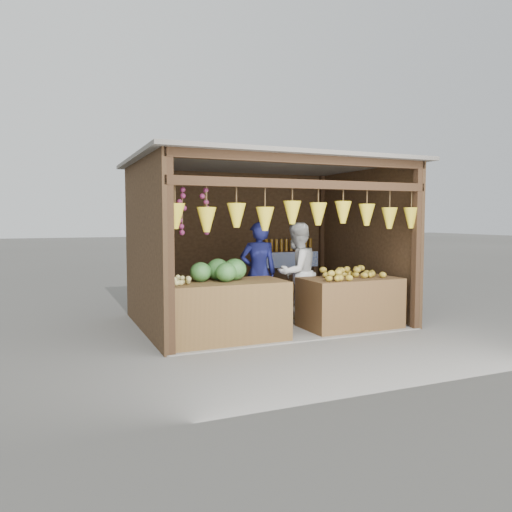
{
  "coord_description": "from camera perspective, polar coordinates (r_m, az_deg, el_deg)",
  "views": [
    {
      "loc": [
        -3.36,
        -7.55,
        1.73
      ],
      "look_at": [
        -0.2,
        -0.1,
        1.12
      ],
      "focal_mm": 35.0,
      "sensor_mm": 36.0,
      "label": 1
    }
  ],
  "objects": [
    {
      "name": "ground",
      "position": [
        8.45,
        0.97,
        -7.49
      ],
      "size": [
        80.0,
        80.0,
        0.0
      ],
      "primitive_type": "plane",
      "color": "#514F49",
      "rests_on": "ground"
    },
    {
      "name": "stool",
      "position": [
        7.93,
        -11.25,
        -7.34
      ],
      "size": [
        0.29,
        0.29,
        0.28
      ],
      "primitive_type": "cube",
      "color": "black",
      "rests_on": "ground"
    },
    {
      "name": "back_shelf",
      "position": [
        9.91,
        3.51,
        -0.64
      ],
      "size": [
        1.25,
        0.32,
        1.32
      ],
      "color": "#382314",
      "rests_on": "ground"
    },
    {
      "name": "man_standing",
      "position": [
        8.19,
        0.28,
        -1.93
      ],
      "size": [
        0.67,
        0.51,
        1.68
      ],
      "primitive_type": "imported",
      "rotation": [
        0.0,
        0.0,
        2.95
      ],
      "color": "#161954",
      "rests_on": "ground"
    },
    {
      "name": "counter_left",
      "position": [
        7.06,
        -3.63,
        -6.34
      ],
      "size": [
        1.72,
        0.85,
        0.85
      ],
      "primitive_type": "cube",
      "color": "#52391B",
      "rests_on": "ground"
    },
    {
      "name": "mango_pile",
      "position": [
        7.9,
        10.91,
        -1.72
      ],
      "size": [
        1.4,
        0.64,
        0.22
      ],
      "primitive_type": null,
      "color": "#B96F18",
      "rests_on": "counter_right"
    },
    {
      "name": "stall_structure",
      "position": [
        8.22,
        0.89,
        3.88
      ],
      "size": [
        4.3,
        3.3,
        2.66
      ],
      "color": "slate",
      "rests_on": "ground"
    },
    {
      "name": "melon_pile",
      "position": [
        7.04,
        -4.38,
        -1.57
      ],
      "size": [
        1.0,
        0.5,
        0.32
      ],
      "primitive_type": null,
      "color": "#155018",
      "rests_on": "counter_left"
    },
    {
      "name": "counter_right",
      "position": [
        8.01,
        10.67,
        -5.31
      ],
      "size": [
        1.51,
        0.85,
        0.8
      ],
      "primitive_type": "cube",
      "color": "#472E17",
      "rests_on": "ground"
    },
    {
      "name": "woman_standing",
      "position": [
        8.3,
        4.68,
        -1.9
      ],
      "size": [
        0.98,
        0.87,
        1.66
      ],
      "primitive_type": "imported",
      "rotation": [
        0.0,
        0.0,
        3.5
      ],
      "color": "silver",
      "rests_on": "ground"
    },
    {
      "name": "vendor_seated",
      "position": [
        7.82,
        -11.33,
        -2.18
      ],
      "size": [
        0.67,
        0.64,
        1.16
      ],
      "primitive_type": "imported",
      "rotation": [
        0.0,
        0.0,
        2.5
      ],
      "color": "#543421",
      "rests_on": "stool"
    },
    {
      "name": "tanfruit_pile",
      "position": [
        6.72,
        -8.73,
        -2.71
      ],
      "size": [
        0.34,
        0.4,
        0.13
      ],
      "primitive_type": null,
      "color": "tan",
      "rests_on": "counter_left"
    }
  ]
}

